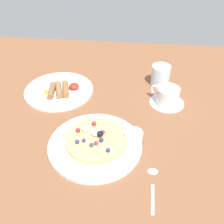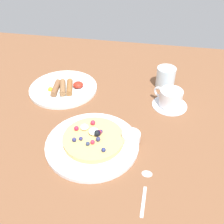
{
  "view_description": "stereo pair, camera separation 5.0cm",
  "coord_description": "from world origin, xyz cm",
  "px_view_note": "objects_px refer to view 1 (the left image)",
  "views": [
    {
      "loc": [
        12.46,
        -64.09,
        54.83
      ],
      "look_at": [
        5.53,
        -0.5,
        4.0
      ],
      "focal_mm": 41.12,
      "sensor_mm": 36.0,
      "label": 1
    },
    {
      "loc": [
        17.42,
        -63.35,
        54.83
      ],
      "look_at": [
        5.53,
        -0.5,
        4.0
      ],
      "focal_mm": 41.12,
      "sensor_mm": 36.0,
      "label": 2
    }
  ],
  "objects_px": {
    "water_glass": "(160,75)",
    "coffee_saucer": "(167,102)",
    "syrup_ramekin": "(134,136)",
    "coffee_cup": "(167,95)",
    "breakfast_plate": "(59,90)",
    "teaspoon": "(153,180)",
    "pancake_plate": "(95,145)"
  },
  "relations": [
    {
      "from": "water_glass",
      "to": "coffee_saucer",
      "type": "bearing_deg",
      "value": -80.19
    },
    {
      "from": "syrup_ramekin",
      "to": "coffee_cup",
      "type": "relative_size",
      "value": 0.54
    },
    {
      "from": "water_glass",
      "to": "syrup_ramekin",
      "type": "bearing_deg",
      "value": -105.05
    },
    {
      "from": "breakfast_plate",
      "to": "water_glass",
      "type": "distance_m",
      "value": 0.4
    },
    {
      "from": "syrup_ramekin",
      "to": "teaspoon",
      "type": "relative_size",
      "value": 0.4
    },
    {
      "from": "coffee_cup",
      "to": "water_glass",
      "type": "bearing_deg",
      "value": 99.24
    },
    {
      "from": "coffee_saucer",
      "to": "water_glass",
      "type": "relative_size",
      "value": 1.53
    },
    {
      "from": "breakfast_plate",
      "to": "teaspoon",
      "type": "height_order",
      "value": "breakfast_plate"
    },
    {
      "from": "pancake_plate",
      "to": "breakfast_plate",
      "type": "xyz_separation_m",
      "value": [
        -0.18,
        0.27,
        -0.0
      ]
    },
    {
      "from": "coffee_saucer",
      "to": "pancake_plate",
      "type": "bearing_deg",
      "value": -132.62
    },
    {
      "from": "pancake_plate",
      "to": "water_glass",
      "type": "relative_size",
      "value": 3.41
    },
    {
      "from": "coffee_cup",
      "to": "teaspoon",
      "type": "distance_m",
      "value": 0.35
    },
    {
      "from": "pancake_plate",
      "to": "breakfast_plate",
      "type": "relative_size",
      "value": 1.06
    },
    {
      "from": "pancake_plate",
      "to": "water_glass",
      "type": "bearing_deg",
      "value": 61.29
    },
    {
      "from": "syrup_ramekin",
      "to": "teaspoon",
      "type": "distance_m",
      "value": 0.15
    },
    {
      "from": "coffee_saucer",
      "to": "breakfast_plate",
      "type": "bearing_deg",
      "value": 175.88
    },
    {
      "from": "breakfast_plate",
      "to": "coffee_saucer",
      "type": "relative_size",
      "value": 2.11
    },
    {
      "from": "breakfast_plate",
      "to": "water_glass",
      "type": "xyz_separation_m",
      "value": [
        0.38,
        0.1,
        0.03
      ]
    },
    {
      "from": "coffee_saucer",
      "to": "coffee_cup",
      "type": "height_order",
      "value": "coffee_cup"
    },
    {
      "from": "teaspoon",
      "to": "water_glass",
      "type": "xyz_separation_m",
      "value": [
        0.03,
        0.47,
        0.04
      ]
    },
    {
      "from": "pancake_plate",
      "to": "teaspoon",
      "type": "distance_m",
      "value": 0.2
    },
    {
      "from": "teaspoon",
      "to": "water_glass",
      "type": "height_order",
      "value": "water_glass"
    },
    {
      "from": "pancake_plate",
      "to": "breakfast_plate",
      "type": "bearing_deg",
      "value": 124.15
    },
    {
      "from": "pancake_plate",
      "to": "teaspoon",
      "type": "xyz_separation_m",
      "value": [
        0.17,
        -0.1,
        -0.0
      ]
    },
    {
      "from": "coffee_cup",
      "to": "water_glass",
      "type": "distance_m",
      "value": 0.13
    },
    {
      "from": "water_glass",
      "to": "breakfast_plate",
      "type": "bearing_deg",
      "value": -166.03
    },
    {
      "from": "breakfast_plate",
      "to": "coffee_cup",
      "type": "xyz_separation_m",
      "value": [
        0.4,
        -0.03,
        0.03
      ]
    },
    {
      "from": "breakfast_plate",
      "to": "syrup_ramekin",
      "type": "bearing_deg",
      "value": -39.17
    },
    {
      "from": "coffee_cup",
      "to": "teaspoon",
      "type": "relative_size",
      "value": 0.74
    },
    {
      "from": "breakfast_plate",
      "to": "water_glass",
      "type": "bearing_deg",
      "value": 13.97
    },
    {
      "from": "teaspoon",
      "to": "syrup_ramekin",
      "type": "bearing_deg",
      "value": 112.75
    },
    {
      "from": "syrup_ramekin",
      "to": "breakfast_plate",
      "type": "height_order",
      "value": "syrup_ramekin"
    }
  ]
}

